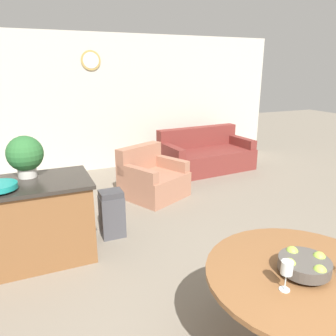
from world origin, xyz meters
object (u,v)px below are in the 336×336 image
at_px(kitchen_island, 24,222).
at_px(couch, 205,156).
at_px(dining_table, 300,297).
at_px(armchair, 152,180).
at_px(trash_bin, 112,214).
at_px(wine_glass_left, 287,269).
at_px(potted_plant, 25,155).
at_px(fruit_bowl, 304,264).

bearing_deg(kitchen_island, couch, 32.20).
bearing_deg(dining_table, armchair, 85.54).
relative_size(kitchen_island, armchair, 1.24).
distance_m(dining_table, trash_bin, 2.50).
bearing_deg(wine_glass_left, kitchen_island, 122.06).
height_order(kitchen_island, armchair, kitchen_island).
bearing_deg(potted_plant, armchair, 29.80).
distance_m(kitchen_island, potted_plant, 0.73).
bearing_deg(couch, armchair, -152.56).
height_order(dining_table, trash_bin, dining_table).
distance_m(fruit_bowl, wine_glass_left, 0.25).
distance_m(fruit_bowl, couch, 4.83).
relative_size(dining_table, fruit_bowl, 3.86).
height_order(wine_glass_left, trash_bin, wine_glass_left).
xyz_separation_m(fruit_bowl, trash_bin, (-0.67, 2.39, -0.55)).
height_order(fruit_bowl, potted_plant, potted_plant).
relative_size(potted_plant, armchair, 0.39).
bearing_deg(potted_plant, kitchen_island, -117.82).
xyz_separation_m(dining_table, couch, (1.83, 4.43, -0.31)).
bearing_deg(kitchen_island, trash_bin, 9.41).
relative_size(wine_glass_left, armchair, 0.17).
xyz_separation_m(dining_table, armchair, (0.27, 3.46, -0.32)).
height_order(wine_glass_left, couch, wine_glass_left).
distance_m(dining_table, armchair, 3.49).
relative_size(potted_plant, trash_bin, 0.75).
distance_m(fruit_bowl, kitchen_island, 2.81).
relative_size(dining_table, kitchen_island, 0.86).
xyz_separation_m(kitchen_island, trash_bin, (1.00, 0.17, -0.16)).
relative_size(fruit_bowl, kitchen_island, 0.22).
relative_size(fruit_bowl, armchair, 0.28).
distance_m(wine_glass_left, armchair, 3.63).
bearing_deg(fruit_bowl, wine_glass_left, -161.02).
distance_m(wine_glass_left, kitchen_island, 2.76).
bearing_deg(potted_plant, trash_bin, -0.98).
xyz_separation_m(fruit_bowl, couch, (1.83, 4.43, -0.56)).
distance_m(dining_table, couch, 4.81).
distance_m(trash_bin, armchair, 1.43).
xyz_separation_m(kitchen_island, armchair, (1.94, 1.24, -0.17)).
bearing_deg(potted_plant, couch, 30.73).
relative_size(fruit_bowl, couch, 0.17).
height_order(potted_plant, armchair, potted_plant).
relative_size(wine_glass_left, potted_plant, 0.43).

